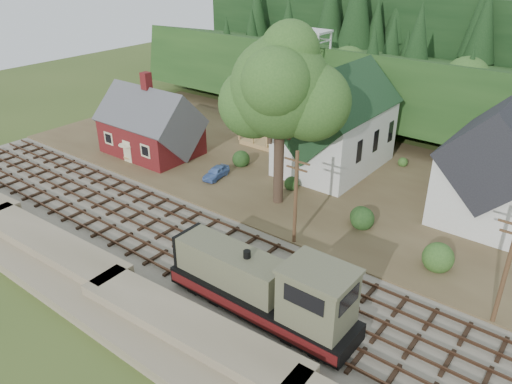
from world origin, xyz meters
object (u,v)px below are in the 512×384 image
Objects in this scene: car_green at (108,120)px; patio_set at (128,143)px; locomotive at (267,289)px; car_blue at (216,172)px.

patio_set reaches higher than car_green.
locomotive is 3.77× the size of car_blue.
patio_set is at bearing -117.58° from car_green.
car_green is at bearing 152.32° from patio_set.
car_green is 13.24m from patio_set.
patio_set is at bearing -174.87° from car_blue.
car_blue is 22.33m from car_green.
locomotive is at bearing -22.21° from patio_set.
car_green is at bearing 156.08° from locomotive.
patio_set is (11.66, -6.12, 1.39)m from car_green.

